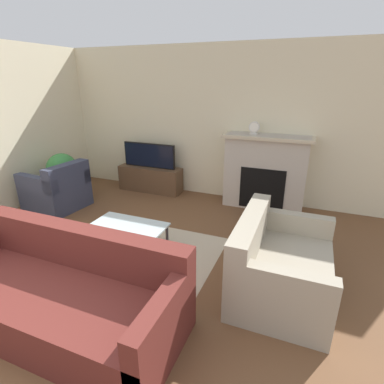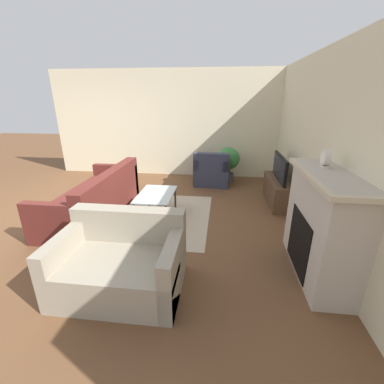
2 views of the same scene
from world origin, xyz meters
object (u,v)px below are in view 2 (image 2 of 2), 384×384
(mantel_clock, at_px, (326,158))
(coffee_table, at_px, (156,196))
(tv, at_px, (280,168))
(couch_loveseat, at_px, (122,264))
(potted_plant, at_px, (229,161))
(armchair_by_window, at_px, (212,172))
(couch_sectional, at_px, (96,200))

(mantel_clock, bearing_deg, coffee_table, -114.66)
(tv, height_order, couch_loveseat, tv)
(couch_loveseat, relative_size, mantel_clock, 6.44)
(mantel_clock, bearing_deg, couch_loveseat, -71.26)
(mantel_clock, bearing_deg, potted_plant, -162.83)
(armchair_by_window, xyz_separation_m, mantel_clock, (3.06, 1.39, 1.07))
(tv, xyz_separation_m, potted_plant, (-1.28, -0.97, -0.19))
(couch_sectional, height_order, potted_plant, potted_plant)
(coffee_table, xyz_separation_m, potted_plant, (-2.21, 1.29, 0.15))
(coffee_table, bearing_deg, tv, 112.50)
(couch_sectional, xyz_separation_m, mantel_clock, (1.02, 3.41, 1.08))
(mantel_clock, bearing_deg, armchair_by_window, -155.51)
(tv, height_order, mantel_clock, mantel_clock)
(couch_loveseat, xyz_separation_m, coffee_table, (-1.81, -0.06, 0.10))
(couch_loveseat, xyz_separation_m, armchair_by_window, (-3.82, 0.84, 0.01))
(coffee_table, relative_size, potted_plant, 1.08)
(couch_loveseat, height_order, armchair_by_window, same)
(coffee_table, xyz_separation_m, mantel_clock, (1.06, 2.30, 0.98))
(couch_sectional, relative_size, mantel_clock, 11.13)
(mantel_clock, bearing_deg, tv, -178.79)
(armchair_by_window, distance_m, mantel_clock, 3.53)
(armchair_by_window, height_order, mantel_clock, mantel_clock)
(tv, distance_m, couch_sectional, 3.53)
(couch_loveseat, bearing_deg, armchair_by_window, 77.56)
(couch_loveseat, distance_m, coffee_table, 1.82)
(potted_plant, relative_size, mantel_clock, 4.18)
(tv, relative_size, coffee_table, 1.16)
(tv, bearing_deg, coffee_table, -67.50)
(potted_plant, bearing_deg, couch_loveseat, -16.92)
(couch_sectional, xyz_separation_m, coffee_table, (-0.04, 1.11, 0.11))
(tv, xyz_separation_m, couch_loveseat, (2.75, -2.19, -0.44))
(coffee_table, bearing_deg, couch_sectional, -88.09)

